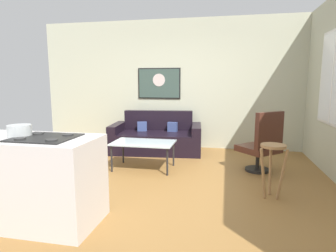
{
  "coord_description": "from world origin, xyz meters",
  "views": [
    {
      "loc": [
        1.02,
        -3.85,
        1.46
      ],
      "look_at": [
        0.04,
        0.9,
        0.7
      ],
      "focal_mm": 30.38,
      "sensor_mm": 36.0,
      "label": 1
    }
  ],
  "objects_px": {
    "bar_stool": "(273,158)",
    "wall_painting": "(159,83)",
    "armchair": "(262,144)",
    "couch": "(157,138)",
    "mixing_bowl": "(19,131)",
    "coffee_table": "(143,144)"
  },
  "relations": [
    {
      "from": "bar_stool",
      "to": "couch",
      "type": "bearing_deg",
      "value": 134.28
    },
    {
      "from": "bar_stool",
      "to": "wall_painting",
      "type": "distance_m",
      "value": 3.45
    },
    {
      "from": "armchair",
      "to": "wall_painting",
      "type": "distance_m",
      "value": 2.76
    },
    {
      "from": "armchair",
      "to": "mixing_bowl",
      "type": "height_order",
      "value": "mixing_bowl"
    },
    {
      "from": "couch",
      "to": "armchair",
      "type": "relative_size",
      "value": 1.93
    },
    {
      "from": "couch",
      "to": "mixing_bowl",
      "type": "xyz_separation_m",
      "value": [
        -0.66,
        -3.18,
        0.68
      ]
    },
    {
      "from": "couch",
      "to": "coffee_table",
      "type": "height_order",
      "value": "couch"
    },
    {
      "from": "armchair",
      "to": "wall_painting",
      "type": "height_order",
      "value": "wall_painting"
    },
    {
      "from": "bar_stool",
      "to": "mixing_bowl",
      "type": "xyz_separation_m",
      "value": [
        -2.66,
        -1.12,
        0.44
      ]
    },
    {
      "from": "armchair",
      "to": "bar_stool",
      "type": "height_order",
      "value": "armchair"
    },
    {
      "from": "armchair",
      "to": "mixing_bowl",
      "type": "distance_m",
      "value": 3.46
    },
    {
      "from": "bar_stool",
      "to": "coffee_table",
      "type": "bearing_deg",
      "value": 156.48
    },
    {
      "from": "armchair",
      "to": "wall_painting",
      "type": "relative_size",
      "value": 1.04
    },
    {
      "from": "bar_stool",
      "to": "wall_painting",
      "type": "xyz_separation_m",
      "value": [
        -2.07,
        2.6,
        0.9
      ]
    },
    {
      "from": "couch",
      "to": "wall_painting",
      "type": "distance_m",
      "value": 1.27
    },
    {
      "from": "couch",
      "to": "wall_painting",
      "type": "relative_size",
      "value": 2.0
    },
    {
      "from": "wall_painting",
      "to": "coffee_table",
      "type": "bearing_deg",
      "value": -85.23
    },
    {
      "from": "mixing_bowl",
      "to": "coffee_table",
      "type": "bearing_deg",
      "value": 69.48
    },
    {
      "from": "wall_painting",
      "to": "armchair",
      "type": "bearing_deg",
      "value": -36.98
    },
    {
      "from": "coffee_table",
      "to": "wall_painting",
      "type": "xyz_separation_m",
      "value": [
        -0.15,
        1.76,
        1.0
      ]
    },
    {
      "from": "mixing_bowl",
      "to": "wall_painting",
      "type": "relative_size",
      "value": 0.24
    },
    {
      "from": "bar_stool",
      "to": "armchair",
      "type": "bearing_deg",
      "value": 90.04
    }
  ]
}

